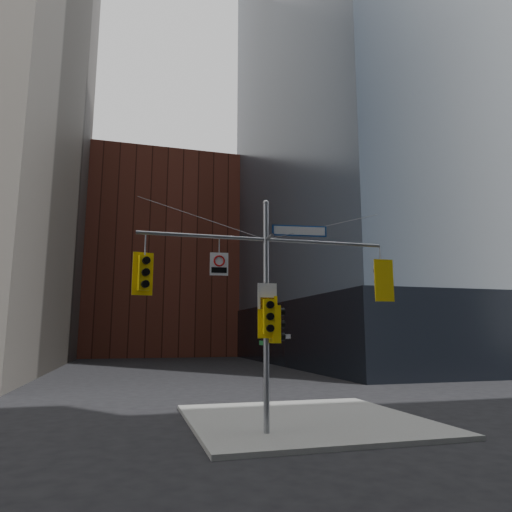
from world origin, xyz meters
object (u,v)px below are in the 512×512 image
traffic_light_pole_front (269,317)px  street_sign_blade (299,231)px  signal_assembly (266,289)px  traffic_light_east_arm (381,281)px  regulatory_sign_arm (219,263)px  traffic_light_west_arm (144,273)px  traffic_light_pole_side (276,324)px

traffic_light_pole_front → street_sign_blade: bearing=18.2°
traffic_light_pole_front → street_sign_blade: (1.14, 0.27, 2.79)m
signal_assembly → traffic_light_east_arm: size_ratio=5.70×
traffic_light_east_arm → street_sign_blade: size_ratio=0.78×
regulatory_sign_arm → traffic_light_east_arm: bearing=3.7°
traffic_light_west_arm → traffic_light_east_arm: bearing=-11.9°
traffic_light_west_arm → traffic_light_east_arm: traffic_light_east_arm is taller
signal_assembly → traffic_light_east_arm: bearing=0.0°
signal_assembly → traffic_light_pole_front: bearing=-89.9°
traffic_light_pole_front → street_sign_blade: size_ratio=0.72×
traffic_light_pole_side → traffic_light_pole_front: traffic_light_pole_front is taller
traffic_light_west_arm → street_sign_blade: 5.10m
traffic_light_east_arm → traffic_light_west_arm: bearing=2.5°
traffic_light_pole_side → regulatory_sign_arm: regulatory_sign_arm is taller
traffic_light_east_arm → traffic_light_pole_front: 4.24m
traffic_light_east_arm → traffic_light_pole_side: 3.99m
signal_assembly → traffic_light_east_arm: 4.06m
traffic_light_pole_side → traffic_light_pole_front: 0.48m
traffic_light_pole_side → street_sign_blade: street_sign_blade is taller
traffic_light_pole_side → regulatory_sign_arm: bearing=87.2°
traffic_light_west_arm → traffic_light_pole_front: size_ratio=0.98×
signal_assembly → traffic_light_pole_side: (0.33, 0.01, -1.08)m
traffic_light_pole_front → traffic_light_east_arm: bearing=8.6°
signal_assembly → traffic_light_pole_side: size_ratio=6.94×
signal_assembly → street_sign_blade: (1.14, 0.00, 1.93)m
traffic_light_pole_front → traffic_light_pole_side: bearing=45.0°
street_sign_blade → regulatory_sign_arm: (-2.64, -0.02, -1.18)m
traffic_light_east_arm → traffic_light_pole_side: (-3.72, 0.01, -1.46)m
traffic_light_west_arm → regulatory_sign_arm: (2.21, -0.03, 0.37)m
signal_assembly → traffic_light_pole_side: bearing=1.8°
signal_assembly → street_sign_blade: signal_assembly is taller
street_sign_blade → regulatory_sign_arm: size_ratio=2.56×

